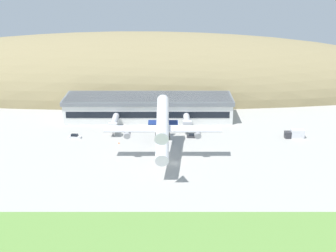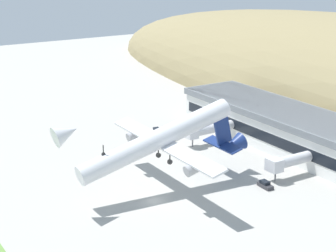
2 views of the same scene
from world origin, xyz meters
name	(u,v)px [view 1 (image 1 of 2)]	position (x,y,z in m)	size (l,w,h in m)	color
ground_plane	(174,163)	(0.00, 0.00, 0.00)	(424.91, 424.91, 0.00)	#ADAAA3
grass_strip_foreground	(176,232)	(0.00, -42.05, 0.04)	(382.42, 19.49, 0.08)	#669342
hill_backdrop	(136,86)	(-19.33, 100.73, 0.00)	(326.26, 84.73, 57.88)	#8E7F56
terminal_building	(147,106)	(-10.75, 47.37, 5.52)	(71.46, 18.65, 9.74)	white
jetway_0	(113,122)	(-23.71, 30.34, 3.99)	(3.38, 14.89, 5.43)	silver
jetway_1	(186,121)	(5.18, 31.83, 3.99)	(3.38, 12.10, 5.43)	silver
cargo_airplane	(161,127)	(-4.22, 4.09, 11.40)	(39.79, 46.40, 15.35)	silver
service_car_0	(191,136)	(6.74, 24.15, 0.63)	(3.93, 1.89, 1.53)	#333338
service_car_1	(74,137)	(-38.13, 23.53, 0.64)	(4.73, 2.28, 1.56)	silver
fuel_truck	(294,134)	(46.30, 23.83, 1.54)	(7.46, 2.73, 3.27)	#333338
traffic_cone_0	(118,143)	(-20.69, 17.95, 0.28)	(0.52, 0.52, 0.58)	orange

